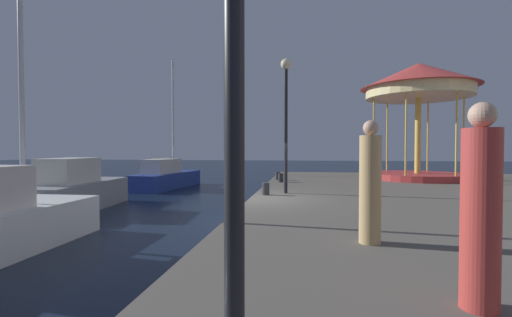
{
  "coord_description": "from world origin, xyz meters",
  "views": [
    {
      "loc": [
        1.68,
        -10.67,
        2.3
      ],
      "look_at": [
        -0.15,
        2.36,
        1.95
      ],
      "focal_mm": 24.69,
      "sensor_mm": 36.0,
      "label": 1
    }
  ],
  "objects_px": {
    "person_near_carousel": "(481,212)",
    "person_mid_promenade": "(370,185)",
    "motorboat_grey": "(74,191)",
    "carousel": "(418,92)",
    "sailboat_blue": "(166,177)",
    "bollard_south": "(266,189)",
    "bollard_north": "(281,178)",
    "lamp_post_mid_promenade": "(286,102)",
    "bollard_center": "(278,176)"
  },
  "relations": [
    {
      "from": "person_near_carousel",
      "to": "person_mid_promenade",
      "type": "relative_size",
      "value": 0.99
    },
    {
      "from": "motorboat_grey",
      "to": "person_near_carousel",
      "type": "height_order",
      "value": "person_near_carousel"
    },
    {
      "from": "carousel",
      "to": "person_mid_promenade",
      "type": "distance_m",
      "value": 13.88
    },
    {
      "from": "sailboat_blue",
      "to": "person_mid_promenade",
      "type": "bearing_deg",
      "value": -56.67
    },
    {
      "from": "person_mid_promenade",
      "to": "carousel",
      "type": "bearing_deg",
      "value": 70.4
    },
    {
      "from": "bollard_south",
      "to": "carousel",
      "type": "bearing_deg",
      "value": 46.0
    },
    {
      "from": "sailboat_blue",
      "to": "carousel",
      "type": "distance_m",
      "value": 14.43
    },
    {
      "from": "person_near_carousel",
      "to": "person_mid_promenade",
      "type": "bearing_deg",
      "value": 104.86
    },
    {
      "from": "bollard_north",
      "to": "bollard_south",
      "type": "height_order",
      "value": "same"
    },
    {
      "from": "lamp_post_mid_promenade",
      "to": "person_near_carousel",
      "type": "bearing_deg",
      "value": -74.82
    },
    {
      "from": "motorboat_grey",
      "to": "carousel",
      "type": "distance_m",
      "value": 16.1
    },
    {
      "from": "carousel",
      "to": "bollard_south",
      "type": "height_order",
      "value": "carousel"
    },
    {
      "from": "carousel",
      "to": "sailboat_blue",
      "type": "bearing_deg",
      "value": 174.78
    },
    {
      "from": "motorboat_grey",
      "to": "bollard_center",
      "type": "distance_m",
      "value": 8.78
    },
    {
      "from": "bollard_north",
      "to": "person_near_carousel",
      "type": "height_order",
      "value": "person_near_carousel"
    },
    {
      "from": "carousel",
      "to": "bollard_north",
      "type": "relative_size",
      "value": 14.38
    },
    {
      "from": "motorboat_grey",
      "to": "bollard_center",
      "type": "height_order",
      "value": "motorboat_grey"
    },
    {
      "from": "bollard_north",
      "to": "person_mid_promenade",
      "type": "xyz_separation_m",
      "value": [
        2.13,
        -10.17,
        0.72
      ]
    },
    {
      "from": "motorboat_grey",
      "to": "lamp_post_mid_promenade",
      "type": "height_order",
      "value": "lamp_post_mid_promenade"
    },
    {
      "from": "sailboat_blue",
      "to": "bollard_south",
      "type": "relative_size",
      "value": 19.25
    },
    {
      "from": "person_mid_promenade",
      "to": "bollard_north",
      "type": "bearing_deg",
      "value": 101.83
    },
    {
      "from": "bollard_south",
      "to": "person_near_carousel",
      "type": "relative_size",
      "value": 0.21
    },
    {
      "from": "sailboat_blue",
      "to": "lamp_post_mid_promenade",
      "type": "bearing_deg",
      "value": -46.16
    },
    {
      "from": "lamp_post_mid_promenade",
      "to": "bollard_south",
      "type": "relative_size",
      "value": 11.34
    },
    {
      "from": "person_near_carousel",
      "to": "bollard_center",
      "type": "bearing_deg",
      "value": 102.33
    },
    {
      "from": "lamp_post_mid_promenade",
      "to": "person_near_carousel",
      "type": "distance_m",
      "value": 8.96
    },
    {
      "from": "carousel",
      "to": "bollard_center",
      "type": "distance_m",
      "value": 8.14
    },
    {
      "from": "person_mid_promenade",
      "to": "motorboat_grey",
      "type": "bearing_deg",
      "value": 146.72
    },
    {
      "from": "carousel",
      "to": "bollard_north",
      "type": "distance_m",
      "value": 8.22
    },
    {
      "from": "lamp_post_mid_promenade",
      "to": "bollard_north",
      "type": "relative_size",
      "value": 11.34
    },
    {
      "from": "motorboat_grey",
      "to": "bollard_center",
      "type": "bearing_deg",
      "value": 34.25
    },
    {
      "from": "bollard_south",
      "to": "person_near_carousel",
      "type": "bearing_deg",
      "value": -69.79
    },
    {
      "from": "bollard_south",
      "to": "bollard_center",
      "type": "bearing_deg",
      "value": 90.52
    },
    {
      "from": "lamp_post_mid_promenade",
      "to": "person_near_carousel",
      "type": "xyz_separation_m",
      "value": [
        2.28,
        -8.39,
        -2.17
      ]
    },
    {
      "from": "motorboat_grey",
      "to": "sailboat_blue",
      "type": "height_order",
      "value": "sailboat_blue"
    },
    {
      "from": "sailboat_blue",
      "to": "carousel",
      "type": "relative_size",
      "value": 1.34
    },
    {
      "from": "sailboat_blue",
      "to": "person_mid_promenade",
      "type": "xyz_separation_m",
      "value": [
        9.16,
        -13.92,
        1.05
      ]
    },
    {
      "from": "person_near_carousel",
      "to": "sailboat_blue",
      "type": "bearing_deg",
      "value": 121.09
    },
    {
      "from": "lamp_post_mid_promenade",
      "to": "bollard_center",
      "type": "bearing_deg",
      "value": 97.49
    },
    {
      "from": "carousel",
      "to": "person_near_carousel",
      "type": "bearing_deg",
      "value": -104.7
    },
    {
      "from": "bollard_center",
      "to": "person_mid_promenade",
      "type": "bearing_deg",
      "value": -78.19
    },
    {
      "from": "carousel",
      "to": "bollard_center",
      "type": "xyz_separation_m",
      "value": [
        -6.86,
        -1.43,
        -4.14
      ]
    },
    {
      "from": "bollard_north",
      "to": "bollard_center",
      "type": "height_order",
      "value": "same"
    },
    {
      "from": "bollard_north",
      "to": "bollard_south",
      "type": "distance_m",
      "value": 4.55
    },
    {
      "from": "bollard_center",
      "to": "bollard_south",
      "type": "distance_m",
      "value": 5.62
    },
    {
      "from": "motorboat_grey",
      "to": "lamp_post_mid_promenade",
      "type": "bearing_deg",
      "value": -1.19
    },
    {
      "from": "lamp_post_mid_promenade",
      "to": "bollard_south",
      "type": "bearing_deg",
      "value": -140.11
    },
    {
      "from": "sailboat_blue",
      "to": "lamp_post_mid_promenade",
      "type": "height_order",
      "value": "sailboat_blue"
    },
    {
      "from": "carousel",
      "to": "person_near_carousel",
      "type": "relative_size",
      "value": 2.97
    },
    {
      "from": "sailboat_blue",
      "to": "person_near_carousel",
      "type": "relative_size",
      "value": 3.98
    }
  ]
}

